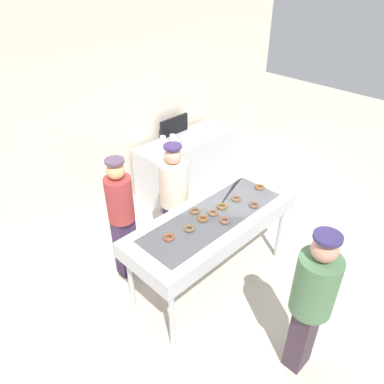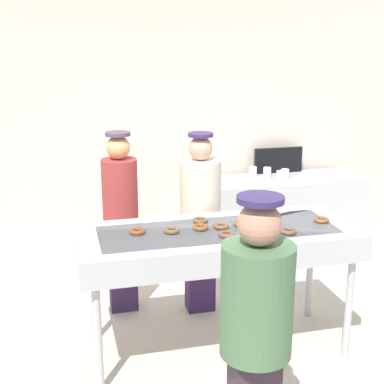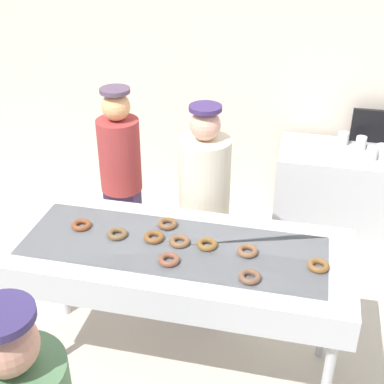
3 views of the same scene
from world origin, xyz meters
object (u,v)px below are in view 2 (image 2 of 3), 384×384
(fryer_conveyor, at_px, (218,242))
(chocolate_donut_6, at_px, (288,231))
(prep_counter, at_px, (285,215))
(chocolate_donut_8, at_px, (321,220))
(customer_waiting, at_px, (256,328))
(paper_cup_3, at_px, (285,174))
(chocolate_donut_4, at_px, (137,231))
(chocolate_donut_7, at_px, (221,226))
(paper_cup_1, at_px, (280,176))
(worker_baker, at_px, (121,215))
(worker_assistant, at_px, (200,212))
(chocolate_donut_2, at_px, (200,220))
(paper_cup_2, at_px, (267,172))
(chocolate_donut_0, at_px, (241,224))
(chocolate_donut_5, at_px, (271,222))
(chocolate_donut_3, at_px, (200,227))
(menu_display, at_px, (278,160))
(chocolate_donut_9, at_px, (172,230))
(paper_cup_0, at_px, (253,172))
(chocolate_donut_1, at_px, (227,234))

(fryer_conveyor, distance_m, chocolate_donut_6, 0.52)
(prep_counter, bearing_deg, chocolate_donut_6, -113.33)
(chocolate_donut_8, height_order, customer_waiting, customer_waiting)
(paper_cup_3, bearing_deg, prep_counter, 43.56)
(chocolate_donut_4, relative_size, chocolate_donut_8, 1.00)
(chocolate_donut_7, height_order, paper_cup_1, chocolate_donut_7)
(worker_baker, xyz_separation_m, prep_counter, (1.96, 0.97, -0.46))
(fryer_conveyor, bearing_deg, chocolate_donut_7, 42.54)
(worker_baker, bearing_deg, fryer_conveyor, 122.58)
(paper_cup_3, bearing_deg, worker_assistant, -138.76)
(chocolate_donut_7, xyz_separation_m, chocolate_donut_8, (0.79, -0.05, 0.00))
(fryer_conveyor, xyz_separation_m, chocolate_donut_4, (-0.59, 0.06, 0.11))
(chocolate_donut_2, height_order, paper_cup_3, chocolate_donut_2)
(fryer_conveyor, height_order, chocolate_donut_6, chocolate_donut_6)
(prep_counter, xyz_separation_m, paper_cup_2, (-0.20, 0.09, 0.48))
(chocolate_donut_0, xyz_separation_m, paper_cup_3, (1.11, 1.74, -0.09))
(chocolate_donut_0, height_order, chocolate_donut_5, same)
(chocolate_donut_2, xyz_separation_m, worker_baker, (-0.54, 0.65, -0.12))
(fryer_conveyor, height_order, chocolate_donut_2, chocolate_donut_2)
(fryer_conveyor, relative_size, chocolate_donut_7, 17.24)
(paper_cup_2, bearing_deg, chocolate_donut_0, -116.92)
(chocolate_donut_4, height_order, customer_waiting, customer_waiting)
(fryer_conveyor, bearing_deg, chocolate_donut_6, -23.26)
(chocolate_donut_8, bearing_deg, worker_assistant, 138.01)
(chocolate_donut_7, bearing_deg, chocolate_donut_3, 177.03)
(menu_display, bearing_deg, worker_baker, -147.89)
(chocolate_donut_5, height_order, chocolate_donut_6, same)
(chocolate_donut_2, bearing_deg, chocolate_donut_6, -35.40)
(chocolate_donut_9, bearing_deg, paper_cup_0, 55.43)
(paper_cup_0, bearing_deg, chocolate_donut_0, -112.55)
(chocolate_donut_4, bearing_deg, chocolate_donut_0, -1.94)
(customer_waiting, bearing_deg, chocolate_donut_0, 76.02)
(chocolate_donut_7, relative_size, worker_baker, 0.07)
(chocolate_donut_9, height_order, paper_cup_1, chocolate_donut_9)
(paper_cup_3, bearing_deg, chocolate_donut_1, -123.59)
(fryer_conveyor, height_order, paper_cup_2, fryer_conveyor)
(worker_assistant, bearing_deg, paper_cup_2, -147.22)
(chocolate_donut_3, xyz_separation_m, menu_display, (1.47, 2.04, -0.00))
(chocolate_donut_7, bearing_deg, customer_waiting, -99.60)
(chocolate_donut_3, relative_size, chocolate_donut_9, 1.00)
(chocolate_donut_8, relative_size, customer_waiting, 0.07)
(worker_baker, height_order, paper_cup_3, worker_baker)
(fryer_conveyor, bearing_deg, worker_assistant, 86.36)
(chocolate_donut_1, height_order, chocolate_donut_3, same)
(worker_assistant, relative_size, paper_cup_0, 14.41)
(chocolate_donut_4, distance_m, chocolate_donut_9, 0.25)
(chocolate_donut_0, relative_size, chocolate_donut_2, 1.00)
(chocolate_donut_2, relative_size, paper_cup_2, 1.08)
(chocolate_donut_2, xyz_separation_m, chocolate_donut_5, (0.51, -0.17, 0.00))
(chocolate_donut_2, distance_m, chocolate_donut_4, 0.52)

